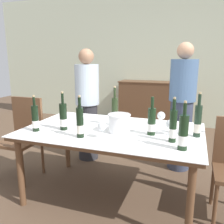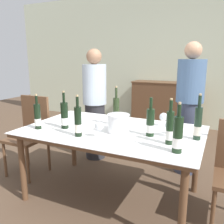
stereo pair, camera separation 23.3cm
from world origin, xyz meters
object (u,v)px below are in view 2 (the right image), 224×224
(dining_table, at_px, (112,135))
(chair_left_end, at_px, (31,130))
(wine_bottle_5, at_px, (116,112))
(wine_glass_0, at_px, (99,127))
(wine_bottle_1, at_px, (150,123))
(wine_bottle_6, at_px, (178,136))
(person_host, at_px, (95,105))
(wine_bottle_2, at_px, (78,122))
(wine_bottle_4, at_px, (198,124))
(wine_bottle_3, at_px, (170,128))
(wine_glass_1, at_px, (164,117))
(wine_bottle_7, at_px, (38,117))
(wine_bottle_0, at_px, (65,116))
(ice_bucket, at_px, (118,123))
(wine_glass_2, at_px, (170,126))
(sideboard_cabinet, at_px, (164,105))
(person_guest_left, at_px, (189,110))

(dining_table, bearing_deg, chair_left_end, 175.61)
(wine_bottle_5, height_order, wine_glass_0, wine_bottle_5)
(wine_bottle_1, xyz_separation_m, chair_left_end, (-1.58, 0.12, -0.31))
(wine_bottle_1, distance_m, wine_bottle_6, 0.41)
(wine_bottle_1, xyz_separation_m, person_host, (-1.05, 0.84, -0.08))
(wine_bottle_2, relative_size, wine_bottle_4, 0.94)
(wine_bottle_3, xyz_separation_m, wine_glass_1, (-0.17, 0.50, -0.04))
(wine_bottle_1, distance_m, wine_bottle_7, 1.12)
(wine_bottle_4, xyz_separation_m, wine_bottle_6, (-0.11, -0.37, -0.01))
(dining_table, distance_m, wine_bottle_2, 0.42)
(dining_table, xyz_separation_m, wine_bottle_0, (-0.45, -0.16, 0.19))
(ice_bucket, xyz_separation_m, wine_glass_2, (0.47, 0.08, 0.00))
(wine_bottle_7, height_order, wine_glass_0, wine_bottle_7)
(dining_table, relative_size, wine_bottle_2, 4.60)
(wine_bottle_7, bearing_deg, person_host, 87.90)
(wine_bottle_3, height_order, wine_bottle_5, wine_bottle_5)
(sideboard_cabinet, distance_m, wine_glass_1, 2.54)
(wine_bottle_1, distance_m, chair_left_end, 1.61)
(wine_glass_0, bearing_deg, chair_left_end, 162.90)
(wine_bottle_1, xyz_separation_m, wine_bottle_4, (0.40, 0.08, 0.02))
(person_guest_left, bearing_deg, wine_bottle_1, -102.89)
(sideboard_cabinet, distance_m, wine_bottle_1, 2.89)
(sideboard_cabinet, bearing_deg, wine_bottle_2, -91.55)
(wine_bottle_6, xyz_separation_m, wine_glass_0, (-0.70, 0.05, -0.03))
(wine_bottle_1, xyz_separation_m, wine_glass_1, (0.04, 0.36, -0.03))
(wine_bottle_6, height_order, wine_bottle_7, wine_bottle_6)
(wine_bottle_7, bearing_deg, wine_glass_1, 28.89)
(wine_glass_1, bearing_deg, dining_table, -142.90)
(wine_bottle_0, xyz_separation_m, wine_glass_0, (0.45, -0.11, -0.03))
(wine_bottle_4, xyz_separation_m, wine_glass_1, (-0.36, 0.28, -0.05))
(wine_bottle_3, relative_size, person_host, 0.25)
(sideboard_cabinet, height_order, wine_bottle_7, wine_bottle_7)
(sideboard_cabinet, xyz_separation_m, ice_bucket, (0.20, -2.85, 0.35))
(wine_bottle_2, xyz_separation_m, chair_left_end, (-0.98, 0.41, -0.31))
(wine_glass_2, bearing_deg, person_host, 147.02)
(wine_bottle_7, relative_size, chair_left_end, 0.37)
(dining_table, distance_m, wine_bottle_5, 0.26)
(sideboard_cabinet, xyz_separation_m, wine_bottle_6, (0.80, -3.11, 0.39))
(sideboard_cabinet, xyz_separation_m, wine_bottle_1, (0.51, -2.82, 0.38))
(wine_bottle_2, distance_m, person_host, 1.22)
(wine_bottle_4, bearing_deg, person_guest_left, 102.13)
(wine_bottle_4, relative_size, wine_bottle_6, 1.05)
(sideboard_cabinet, bearing_deg, chair_left_end, -111.58)
(wine_glass_1, bearing_deg, wine_bottle_0, -151.09)
(ice_bucket, xyz_separation_m, person_host, (-0.74, 0.87, -0.05))
(dining_table, distance_m, ice_bucket, 0.19)
(wine_bottle_5, height_order, person_guest_left, person_guest_left)
(ice_bucket, distance_m, chair_left_end, 1.31)
(sideboard_cabinet, bearing_deg, wine_glass_2, -76.29)
(person_host, distance_m, person_guest_left, 1.27)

